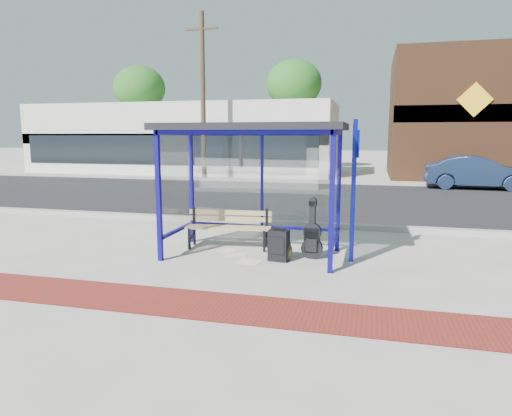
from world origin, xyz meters
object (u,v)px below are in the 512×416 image
(guitar_bag, at_px, (312,238))
(suitcase, at_px, (279,245))
(bench, at_px, (229,226))
(parked_car, at_px, (477,173))
(backpack, at_px, (284,252))

(guitar_bag, relative_size, suitcase, 1.73)
(bench, relative_size, guitar_bag, 1.62)
(guitar_bag, xyz_separation_m, parked_car, (5.22, 12.44, 0.30))
(bench, xyz_separation_m, suitcase, (1.16, -0.72, -0.16))
(suitcase, relative_size, parked_car, 0.15)
(guitar_bag, distance_m, parked_car, 13.50)
(guitar_bag, height_order, suitcase, guitar_bag)
(guitar_bag, xyz_separation_m, backpack, (-0.45, -0.29, -0.22))
(guitar_bag, xyz_separation_m, suitcase, (-0.55, -0.32, -0.10))
(bench, xyz_separation_m, guitar_bag, (1.71, -0.40, -0.06))
(bench, height_order, parked_car, parked_car)
(bench, height_order, backpack, bench)
(guitar_bag, relative_size, parked_car, 0.25)
(guitar_bag, distance_m, backpack, 0.58)
(backpack, xyz_separation_m, parked_car, (5.67, 12.74, 0.52))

